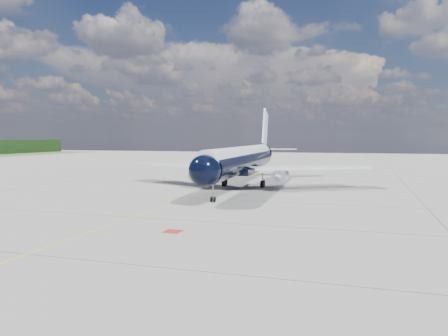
{
  "coord_description": "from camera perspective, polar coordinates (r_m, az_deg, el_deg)",
  "views": [
    {
      "loc": [
        22.47,
        -44.82,
        8.29
      ],
      "look_at": [
        4.29,
        12.99,
        4.0
      ],
      "focal_mm": 35.0,
      "sensor_mm": 36.0,
      "label": 1
    }
  ],
  "objects": [
    {
      "name": "ground",
      "position": [
        78.56,
        0.74,
        -2.01
      ],
      "size": [
        320.0,
        320.0,
        0.0
      ],
      "primitive_type": "plane",
      "color": "gray",
      "rests_on": "ground"
    },
    {
      "name": "red_marking",
      "position": [
        39.07,
        -6.68,
        -8.22
      ],
      "size": [
        1.6,
        1.6,
        0.01
      ],
      "primitive_type": "cube",
      "color": "maroon",
      "rests_on": "ground"
    },
    {
      "name": "main_airliner",
      "position": [
        73.05,
        2.54,
        1.07
      ],
      "size": [
        41.21,
        50.19,
        14.5
      ],
      "rotation": [
        0.0,
        0.0,
        0.05
      ],
      "color": "black",
      "rests_on": "ground"
    },
    {
      "name": "taxiway_centerline",
      "position": [
        73.81,
        -0.38,
        -2.4
      ],
      "size": [
        0.16,
        160.0,
        0.01
      ],
      "primitive_type": "cube",
      "color": "yellow",
      "rests_on": "ground"
    }
  ]
}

